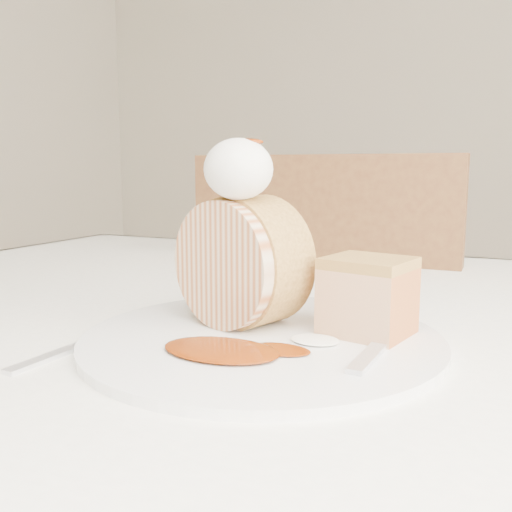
% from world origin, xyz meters
% --- Properties ---
extents(table, '(1.40, 0.90, 0.75)m').
position_xyz_m(table, '(0.00, 0.20, 0.66)').
color(table, silver).
rests_on(table, ground).
extents(chair_far, '(0.44, 0.44, 0.92)m').
position_xyz_m(chair_far, '(-0.15, 0.62, 0.52)').
color(chair_far, brown).
rests_on(chair_far, ground).
extents(plate, '(0.36, 0.36, 0.01)m').
position_xyz_m(plate, '(-0.05, 0.08, 0.75)').
color(plate, white).
rests_on(plate, table).
extents(roulade_slice, '(0.13, 0.09, 0.11)m').
position_xyz_m(roulade_slice, '(-0.08, 0.10, 0.81)').
color(roulade_slice, '#CDB38E').
rests_on(roulade_slice, plate).
extents(cake_chunk, '(0.08, 0.07, 0.06)m').
position_xyz_m(cake_chunk, '(0.03, 0.12, 0.79)').
color(cake_chunk, '#B48844').
rests_on(cake_chunk, plate).
extents(whipped_cream, '(0.06, 0.06, 0.05)m').
position_xyz_m(whipped_cream, '(-0.07, 0.08, 0.90)').
color(whipped_cream, white).
rests_on(whipped_cream, roulade_slice).
extents(caramel_drizzle, '(0.03, 0.02, 0.01)m').
position_xyz_m(caramel_drizzle, '(-0.07, 0.09, 0.92)').
color(caramel_drizzle, '#6C2404').
rests_on(caramel_drizzle, whipped_cream).
extents(caramel_pool, '(0.10, 0.08, 0.00)m').
position_xyz_m(caramel_pool, '(-0.06, 0.02, 0.76)').
color(caramel_pool, '#6C2404').
rests_on(caramel_pool, plate).
extents(fork, '(0.03, 0.18, 0.00)m').
position_xyz_m(fork, '(0.05, 0.08, 0.76)').
color(fork, silver).
rests_on(fork, plate).
extents(spoon, '(0.03, 0.15, 0.00)m').
position_xyz_m(spoon, '(-0.18, -0.01, 0.75)').
color(spoon, silver).
rests_on(spoon, table).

